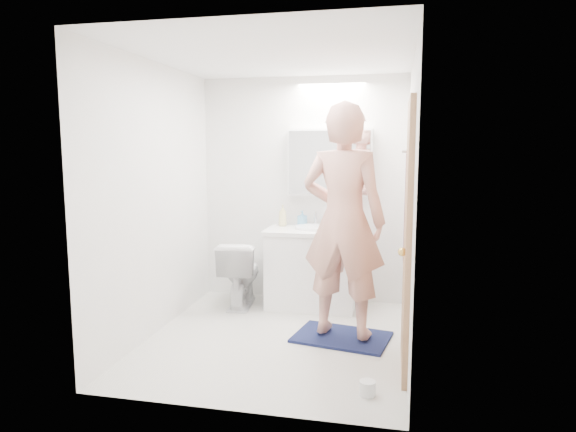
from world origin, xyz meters
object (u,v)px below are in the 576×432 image
(soap_bottle_a, at_px, (283,215))
(soap_bottle_b, at_px, (302,218))
(toilet, at_px, (240,273))
(person, at_px, (343,221))
(medicine_cabinet, at_px, (330,163))
(toothbrush_cup, at_px, (339,223))
(toilet_paper_roll, at_px, (367,388))
(vanity_cabinet, at_px, (312,270))

(soap_bottle_a, xyz_separation_m, soap_bottle_b, (0.21, 0.03, -0.03))
(toilet, bearing_deg, person, 141.34)
(soap_bottle_a, bearing_deg, toilet, -146.45)
(medicine_cabinet, xyz_separation_m, person, (0.26, -1.05, -0.46))
(toothbrush_cup, xyz_separation_m, toilet_paper_roll, (0.43, -1.99, -0.82))
(toilet_paper_roll, bearing_deg, toothbrush_cup, 102.14)
(medicine_cabinet, height_order, soap_bottle_b, medicine_cabinet)
(medicine_cabinet, bearing_deg, toothbrush_cup, -24.92)
(medicine_cabinet, bearing_deg, toilet_paper_roll, -75.29)
(soap_bottle_a, xyz_separation_m, toilet_paper_roll, (1.03, -1.98, -0.88))
(vanity_cabinet, height_order, medicine_cabinet, medicine_cabinet)
(person, height_order, toilet_paper_roll, person)
(vanity_cabinet, xyz_separation_m, soap_bottle_b, (-0.14, 0.18, 0.51))
(soap_bottle_b, relative_size, toothbrush_cup, 1.56)
(vanity_cabinet, xyz_separation_m, toothbrush_cup, (0.26, 0.16, 0.48))
(medicine_cabinet, height_order, person, person)
(medicine_cabinet, height_order, toilet, medicine_cabinet)
(toilet_paper_roll, bearing_deg, soap_bottle_a, 117.48)
(toilet, distance_m, soap_bottle_a, 0.76)
(vanity_cabinet, relative_size, toilet, 1.30)
(vanity_cabinet, height_order, toothbrush_cup, toothbrush_cup)
(vanity_cabinet, xyz_separation_m, toilet, (-0.75, -0.11, -0.04))
(person, height_order, soap_bottle_a, person)
(toilet, bearing_deg, toilet_paper_roll, 123.43)
(toilet, height_order, person, person)
(vanity_cabinet, height_order, person, person)
(soap_bottle_b, bearing_deg, medicine_cabinet, 5.99)
(soap_bottle_b, xyz_separation_m, toilet_paper_roll, (0.82, -2.01, -0.85))
(person, relative_size, soap_bottle_b, 11.68)
(vanity_cabinet, distance_m, toilet, 0.76)
(soap_bottle_a, xyz_separation_m, toothbrush_cup, (0.60, 0.01, -0.06))
(toothbrush_cup, bearing_deg, soap_bottle_a, -179.05)
(soap_bottle_a, height_order, toothbrush_cup, soap_bottle_a)
(vanity_cabinet, relative_size, soap_bottle_b, 5.31)
(soap_bottle_a, height_order, soap_bottle_b, soap_bottle_a)
(medicine_cabinet, xyz_separation_m, toilet_paper_roll, (0.54, -2.04, -1.45))
(toilet, xyz_separation_m, soap_bottle_a, (0.40, 0.27, 0.59))
(toilet, distance_m, person, 1.53)
(person, bearing_deg, toilet_paper_roll, 116.11)
(soap_bottle_b, bearing_deg, soap_bottle_a, -171.80)
(person, bearing_deg, medicine_cabinet, -65.82)
(medicine_cabinet, distance_m, person, 1.18)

